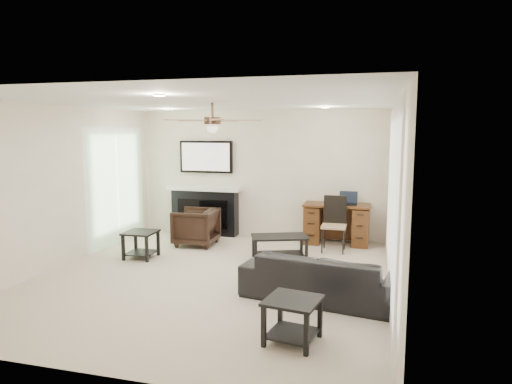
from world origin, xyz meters
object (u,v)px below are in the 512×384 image
at_px(coffee_table, 279,248).
at_px(desk, 337,224).
at_px(armchair, 196,227).
at_px(sofa, 323,277).
at_px(fireplace_unit, 204,188).

relative_size(coffee_table, desk, 0.74).
xyz_separation_m(armchair, coffee_table, (1.70, -0.55, -0.14)).
bearing_deg(armchair, sofa, 48.53).
height_order(sofa, coffee_table, sofa).
xyz_separation_m(coffee_table, desk, (0.81, 1.30, 0.18)).
xyz_separation_m(armchair, desk, (2.51, 0.75, 0.04)).
xyz_separation_m(fireplace_unit, desk, (2.67, -0.11, -0.57)).
relative_size(armchair, desk, 0.61).
bearing_deg(coffee_table, desk, 37.55).
bearing_deg(sofa, desk, -78.54).
xyz_separation_m(armchair, fireplace_unit, (-0.16, 0.86, 0.61)).
bearing_deg(sofa, armchair, -29.90).
distance_m(armchair, coffee_table, 1.79).
distance_m(armchair, fireplace_unit, 1.07).
bearing_deg(desk, coffee_table, -122.00).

